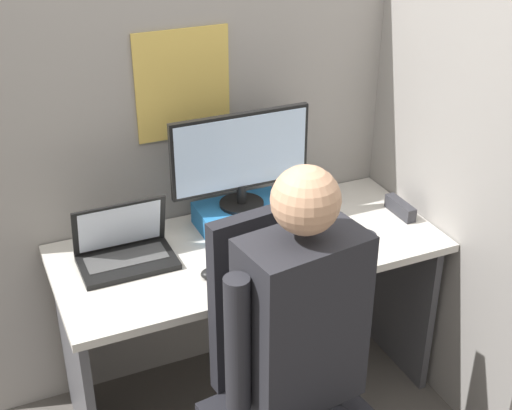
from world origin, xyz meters
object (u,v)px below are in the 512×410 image
at_px(office_chair, 287,379).
at_px(person, 308,361).
at_px(laptop, 125,251).
at_px(carrot_toy, 353,251).
at_px(stapler, 400,208).
at_px(paper_box, 242,215).
at_px(monitor, 241,156).
at_px(coffee_mug, 324,193).

height_order(office_chair, person, person).
relative_size(laptop, carrot_toy, 2.39).
xyz_separation_m(carrot_toy, office_chair, (-0.40, -0.30, -0.19)).
distance_m(stapler, office_chair, 0.91).
bearing_deg(paper_box, monitor, 90.00).
bearing_deg(carrot_toy, stapler, 30.59).
distance_m(monitor, stapler, 0.68).
bearing_deg(carrot_toy, laptop, 158.38).
relative_size(office_chair, person, 0.81).
bearing_deg(paper_box, carrot_toy, -53.87).
distance_m(paper_box, carrot_toy, 0.46).
relative_size(monitor, coffee_mug, 5.31).
relative_size(monitor, person, 0.40).
height_order(carrot_toy, person, person).
distance_m(paper_box, office_chair, 0.72).
height_order(stapler, coffee_mug, coffee_mug).
xyz_separation_m(stapler, coffee_mug, (-0.24, 0.19, 0.02)).
relative_size(carrot_toy, office_chair, 0.13).
height_order(monitor, coffee_mug, monitor).
height_order(monitor, stapler, monitor).
height_order(carrot_toy, office_chair, office_chair).
relative_size(stapler, person, 0.12).
bearing_deg(paper_box, coffee_mug, 3.02).
distance_m(paper_box, person, 0.86).
relative_size(monitor, office_chair, 0.50).
relative_size(person, coffee_mug, 13.14).
bearing_deg(person, paper_box, 79.37).
xyz_separation_m(paper_box, laptop, (-0.47, -0.08, 0.00)).
relative_size(laptop, person, 0.25).
bearing_deg(person, carrot_toy, 47.98).
relative_size(monitor, stapler, 3.31).
xyz_separation_m(paper_box, carrot_toy, (0.27, -0.37, -0.02)).
relative_size(monitor, carrot_toy, 3.88).
distance_m(monitor, coffee_mug, 0.43).
bearing_deg(office_chair, stapler, 34.10).
relative_size(monitor, laptop, 1.62).
xyz_separation_m(stapler, carrot_toy, (-0.33, -0.20, -0.01)).
bearing_deg(office_chair, monitor, 78.70).
distance_m(monitor, office_chair, 0.83).
bearing_deg(laptop, carrot_toy, -21.62).
distance_m(stapler, carrot_toy, 0.38).
distance_m(person, coffee_mug, 1.01).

